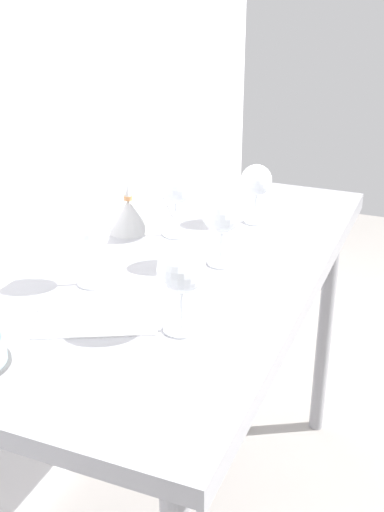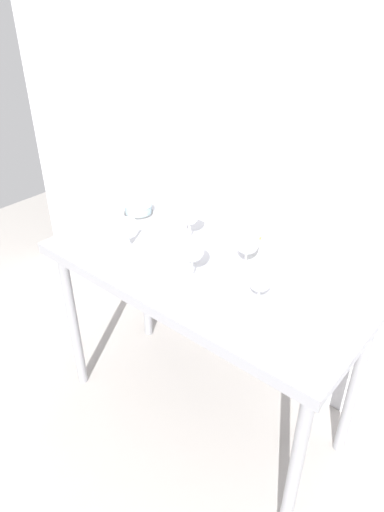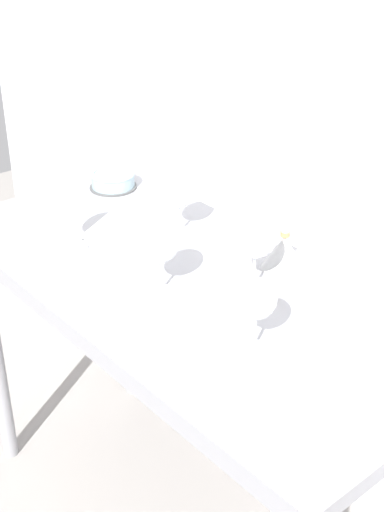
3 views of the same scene
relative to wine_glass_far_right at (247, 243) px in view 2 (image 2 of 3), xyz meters
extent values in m
plane|color=gray|center=(-0.15, -0.08, -1.04)|extent=(6.00, 6.00, 0.00)
cube|color=silver|center=(-0.15, 0.41, 0.26)|extent=(3.80, 0.04, 2.60)
cube|color=gray|center=(-0.15, -0.08, -0.16)|extent=(1.40, 0.64, 0.04)
cube|color=gray|center=(-0.15, -0.41, -0.16)|extent=(1.40, 0.01, 0.05)
cylinder|color=gray|center=(-0.79, -0.34, -0.61)|extent=(0.05, 0.05, 0.86)
cylinder|color=gray|center=(0.49, -0.34, -0.61)|extent=(0.05, 0.05, 0.86)
cylinder|color=gray|center=(-0.79, 0.18, -0.61)|extent=(0.05, 0.05, 0.86)
cylinder|color=gray|center=(0.49, 0.18, -0.61)|extent=(0.05, 0.05, 0.86)
cylinder|color=white|center=(0.00, 0.00, -0.13)|extent=(0.08, 0.08, 0.00)
cylinder|color=white|center=(0.00, 0.00, -0.08)|extent=(0.01, 0.01, 0.09)
sphere|color=white|center=(0.00, 0.00, 0.00)|extent=(0.10, 0.10, 0.10)
cylinder|color=maroon|center=(0.00, 0.00, -0.01)|extent=(0.07, 0.07, 0.02)
cylinder|color=white|center=(-0.13, -0.18, -0.13)|extent=(0.06, 0.06, 0.00)
cylinder|color=white|center=(-0.13, -0.18, -0.09)|extent=(0.01, 0.01, 0.09)
sphere|color=white|center=(-0.13, -0.18, 0.00)|extent=(0.09, 0.09, 0.09)
cylinder|color=maroon|center=(-0.13, -0.18, -0.02)|extent=(0.07, 0.07, 0.02)
cylinder|color=white|center=(-0.46, -0.21, -0.13)|extent=(0.07, 0.07, 0.00)
cylinder|color=white|center=(-0.46, -0.21, -0.09)|extent=(0.01, 0.01, 0.09)
sphere|color=white|center=(-0.46, -0.21, 0.00)|extent=(0.10, 0.10, 0.10)
cylinder|color=maroon|center=(-0.46, -0.21, -0.02)|extent=(0.07, 0.07, 0.02)
cylinder|color=white|center=(-0.35, 0.06, -0.13)|extent=(0.07, 0.07, 0.00)
cylinder|color=white|center=(-0.35, 0.06, -0.09)|extent=(0.01, 0.01, 0.08)
sphere|color=white|center=(-0.35, 0.06, -0.01)|extent=(0.09, 0.09, 0.09)
cylinder|color=maroon|center=(-0.35, 0.06, -0.03)|extent=(0.06, 0.06, 0.02)
cylinder|color=white|center=(0.17, -0.17, -0.13)|extent=(0.06, 0.06, 0.00)
cylinder|color=white|center=(0.17, -0.17, -0.09)|extent=(0.01, 0.01, 0.08)
sphere|color=white|center=(0.17, -0.17, -0.01)|extent=(0.09, 0.09, 0.09)
cylinder|color=maroon|center=(0.17, -0.17, -0.03)|extent=(0.06, 0.06, 0.02)
cube|color=white|center=(0.26, 0.00, -0.13)|extent=(0.28, 0.31, 0.00)
cube|color=white|center=(-0.48, -0.03, -0.13)|extent=(0.27, 0.30, 0.00)
cylinder|color=#4C4C4C|center=(-0.72, 0.09, -0.13)|extent=(0.15, 0.15, 0.01)
cylinder|color=#8CA8B2|center=(-0.72, 0.09, -0.11)|extent=(0.13, 0.13, 0.04)
torus|color=#8CA8B2|center=(-0.72, 0.09, -0.09)|extent=(0.14, 0.14, 0.01)
cone|color=#B2B2B2|center=(-0.02, 0.13, -0.09)|extent=(0.11, 0.11, 0.09)
cylinder|color=#C17F4C|center=(-0.02, 0.13, -0.04)|extent=(0.02, 0.02, 0.01)
cone|color=#B2B2B2|center=(-0.02, 0.13, -0.02)|extent=(0.02, 0.02, 0.04)
camera|label=1|loc=(-1.50, -0.66, 0.53)|focal=45.82mm
camera|label=2|loc=(0.84, -1.33, 0.91)|focal=32.08mm
camera|label=3|loc=(1.01, -1.05, 0.76)|focal=50.00mm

